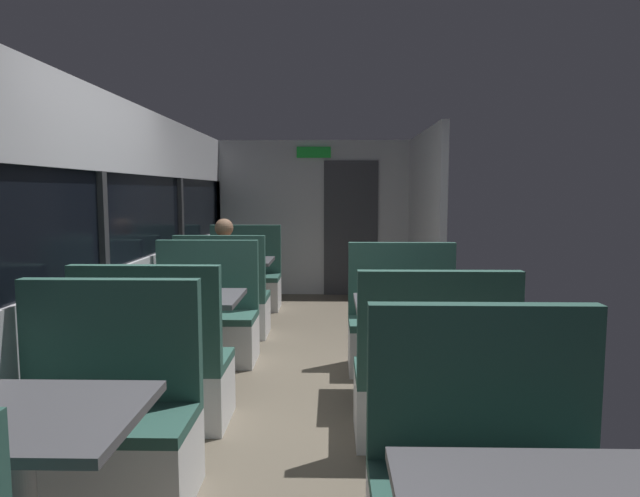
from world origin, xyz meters
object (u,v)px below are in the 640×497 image
Objects in this scene: dining_table_mid_window at (183,308)px; seated_passenger at (224,285)px; bench_mid_window_facing_end at (156,377)px; bench_far_window_facing_entry at (244,284)px; bench_rear_aisle_facing_entry at (403,332)px; bench_near_window_facing_entry at (101,435)px; bench_far_window_facing_end at (223,306)px; bench_rear_aisle_facing_end at (432,390)px; bench_mid_window_facing_entry at (205,325)px; dining_table_far_window at (234,268)px; dining_table_rear_aisle at (416,315)px; dining_table_near_window at (19,438)px.

seated_passenger is (0.00, 1.65, -0.10)m from dining_table_mid_window.
bench_far_window_facing_entry is at bearing 90.00° from bench_mid_window_facing_end.
bench_near_window_facing_entry is at bearing -130.79° from bench_rear_aisle_facing_entry.
bench_far_window_facing_end is 2.09m from bench_rear_aisle_facing_entry.
bench_rear_aisle_facing_end is at bearing -26.68° from dining_table_mid_window.
bench_mid_window_facing_entry is 1.00× the size of bench_rear_aisle_facing_entry.
bench_mid_window_facing_entry is at bearing 90.00° from bench_mid_window_facing_end.
dining_table_mid_window is 1.88m from bench_rear_aisle_facing_entry.
bench_mid_window_facing_entry is (0.00, 2.27, 0.00)m from bench_near_window_facing_entry.
bench_mid_window_facing_entry is 0.87× the size of seated_passenger.
bench_rear_aisle_facing_end reaches higher than dining_table_mid_window.
bench_rear_aisle_facing_entry is at bearing -32.67° from seated_passenger.
bench_far_window_facing_end is 1.40m from bench_far_window_facing_entry.
dining_table_far_window is 0.82× the size of bench_far_window_facing_end.
bench_rear_aisle_facing_end is at bearing -90.00° from dining_table_rear_aisle.
bench_mid_window_facing_entry is at bearing 90.00° from dining_table_mid_window.
bench_far_window_facing_entry is at bearing 90.00° from dining_table_mid_window.
bench_far_window_facing_end is at bearing -90.00° from dining_table_far_window.
bench_far_window_facing_end is 1.22× the size of dining_table_rear_aisle.
bench_rear_aisle_facing_end and bench_rear_aisle_facing_entry have the same top height.
dining_table_mid_window is at bearing 173.62° from dining_table_rear_aisle.
dining_table_near_window is 3.92m from seated_passenger.
bench_near_window_facing_entry is at bearing 90.00° from dining_table_near_window.
dining_table_mid_window is 0.82× the size of bench_mid_window_facing_end.
bench_rear_aisle_facing_entry is at bearing -6.38° from bench_mid_window_facing_entry.
seated_passenger is (0.00, 3.92, -0.10)m from dining_table_near_window.
bench_near_window_facing_entry is 1.00× the size of bench_mid_window_facing_end.
bench_rear_aisle_facing_end is 1.40m from bench_rear_aisle_facing_entry.
dining_table_far_window is 2.54m from bench_rear_aisle_facing_entry.
dining_table_near_window is at bearing -90.00° from bench_far_window_facing_entry.
bench_mid_window_facing_entry is 1.22× the size of dining_table_far_window.
seated_passenger is at bearing 90.00° from bench_far_window_facing_end.
bench_rear_aisle_facing_end is (1.79, 0.68, 0.00)m from bench_near_window_facing_entry.
dining_table_far_window is (0.00, 1.58, 0.31)m from bench_mid_window_facing_entry.
seated_passenger is at bearing 90.00° from bench_mid_window_facing_entry.
bench_mid_window_facing_entry and bench_far_window_facing_entry have the same top height.
dining_table_near_window is 0.77m from bench_near_window_facing_entry.
dining_table_mid_window is 0.77m from bench_mid_window_facing_end.
bench_far_window_facing_end is 1.00× the size of bench_rear_aisle_facing_entry.
dining_table_rear_aisle is 0.82× the size of bench_rear_aisle_facing_end.
seated_passenger is (0.00, 2.35, 0.21)m from bench_mid_window_facing_end.
bench_mid_window_facing_entry and bench_rear_aisle_facing_end have the same top height.
bench_near_window_facing_entry is 1.00× the size of bench_mid_window_facing_entry.
bench_rear_aisle_facing_entry reaches higher than dining_table_far_window.
dining_table_rear_aisle is 0.71× the size of seated_passenger.
bench_near_window_facing_entry and bench_far_window_facing_end have the same top height.
bench_rear_aisle_facing_entry is (1.79, 1.20, 0.00)m from bench_mid_window_facing_end.
bench_near_window_facing_entry is at bearing -90.00° from bench_mid_window_facing_end.
bench_near_window_facing_entry is 1.22× the size of dining_table_rear_aisle.
bench_mid_window_facing_end is at bearing -90.00° from dining_table_far_window.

